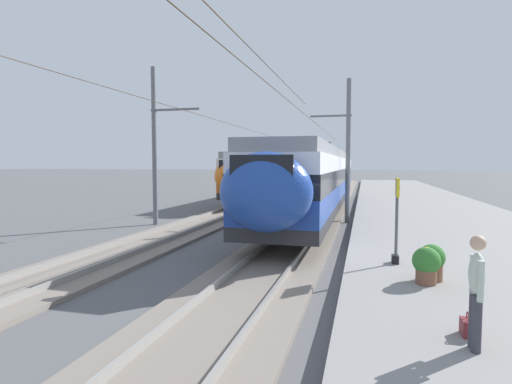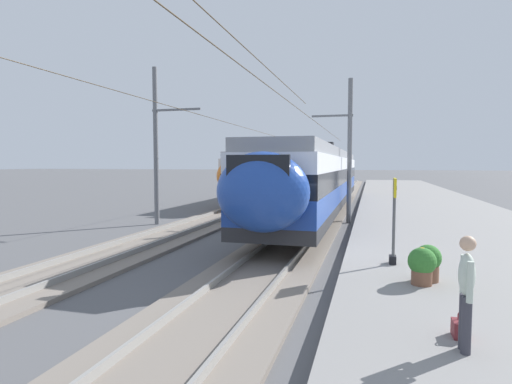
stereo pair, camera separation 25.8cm
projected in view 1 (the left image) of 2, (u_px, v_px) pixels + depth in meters
ground_plane at (308, 261)px, 12.95m from camera, size 400.00×400.00×0.00m
platform_slab at (504, 267)px, 11.55m from camera, size 120.00×8.62×0.34m
track_near at (278, 257)px, 13.20m from camera, size 120.00×3.00×0.28m
track_far at (132, 249)px, 14.53m from camera, size 120.00×3.00×0.28m
train_near_platform at (318, 178)px, 24.27m from camera, size 28.17×2.91×4.27m
train_far_track at (283, 172)px, 41.49m from camera, size 33.74×2.96×4.27m
catenary_mast_mid at (346, 148)px, 21.22m from camera, size 38.45×2.11×7.39m
catenary_mast_far_side at (157, 143)px, 20.51m from camera, size 38.45×2.58×7.83m
platform_sign at (397, 201)px, 11.10m from camera, size 0.70×0.08×2.33m
passenger_walking at (476, 286)px, 5.96m from camera, size 0.53×0.22×1.69m
handbag_beside_passenger at (467, 327)px, 6.51m from camera, size 0.32×0.18×0.39m
handbag_near_sign at (395, 259)px, 11.26m from camera, size 0.32×0.18×0.35m
potted_plant_platform_edge at (426, 263)px, 9.30m from camera, size 0.62×0.62×0.84m
potted_plant_by_shelter at (432, 260)px, 9.59m from camera, size 0.60×0.60×0.85m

